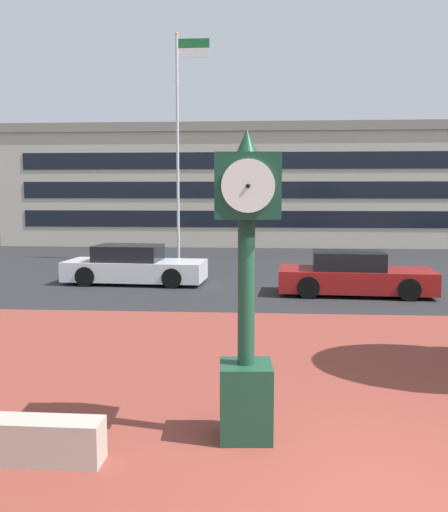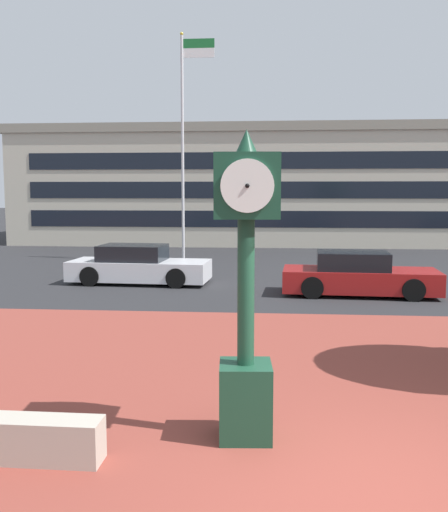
{
  "view_description": "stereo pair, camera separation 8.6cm",
  "coord_description": "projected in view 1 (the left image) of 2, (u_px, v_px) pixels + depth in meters",
  "views": [
    {
      "loc": [
        -1.03,
        -5.71,
        3.04
      ],
      "look_at": [
        -1.56,
        1.53,
        2.23
      ],
      "focal_mm": 40.57,
      "sensor_mm": 36.0,
      "label": 1
    },
    {
      "loc": [
        -0.95,
        -5.7,
        3.04
      ],
      "look_at": [
        -1.56,
        1.53,
        2.23
      ],
      "focal_mm": 40.57,
      "sensor_mm": 36.0,
      "label": 2
    }
  ],
  "objects": [
    {
      "name": "car_street_far",
      "position": [
        134.0,
        266.0,
        19.22
      ],
      "size": [
        4.69,
        2.07,
        1.28
      ],
      "rotation": [
        0.0,
        0.0,
        4.65
      ],
      "color": "silver",
      "rests_on": "ground"
    },
    {
      "name": "ground_plane",
      "position": [
        365.0,
        490.0,
        5.92
      ],
      "size": [
        200.0,
        200.0,
        0.0
      ],
      "primitive_type": "plane",
      "color": "#262628"
    },
    {
      "name": "flagpole_primary",
      "position": [
        180.0,
        134.0,
        24.38
      ],
      "size": [
        1.44,
        0.14,
        9.63
      ],
      "color": "silver",
      "rests_on": "ground"
    },
    {
      "name": "street_clock",
      "position": [
        246.0,
        284.0,
        6.97
      ],
      "size": [
        0.81,
        0.88,
        3.77
      ],
      "rotation": [
        0.0,
        0.0,
        0.07
      ],
      "color": "#19422D",
      "rests_on": "ground"
    },
    {
      "name": "civic_building",
      "position": [
        269.0,
        186.0,
        36.75
      ],
      "size": [
        30.67,
        11.87,
        6.77
      ],
      "color": "beige",
      "rests_on": "ground"
    },
    {
      "name": "plaza_brick_paving",
      "position": [
        337.0,
        407.0,
        8.2
      ],
      "size": [
        44.0,
        12.59,
        0.01
      ],
      "primitive_type": "cube",
      "color": "brown",
      "rests_on": "ground"
    },
    {
      "name": "car_street_mid",
      "position": [
        354.0,
        275.0,
        17.12
      ],
      "size": [
        4.59,
        2.09,
        1.28
      ],
      "rotation": [
        0.0,
        0.0,
        4.65
      ],
      "color": "maroon",
      "rests_on": "ground"
    }
  ]
}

